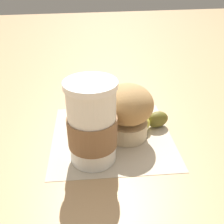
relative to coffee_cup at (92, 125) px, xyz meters
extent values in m
plane|color=tan|center=(0.06, -0.05, -0.07)|extent=(3.00, 3.00, 0.00)
cube|color=beige|center=(0.06, -0.05, -0.07)|extent=(0.26, 0.26, 0.00)
cylinder|color=white|center=(0.00, 0.00, 0.00)|extent=(0.08, 0.08, 0.14)
cylinder|color=white|center=(0.00, 0.00, 0.07)|extent=(0.09, 0.09, 0.01)
cylinder|color=#846042|center=(0.00, 0.00, -0.01)|extent=(0.09, 0.09, 0.05)
cylinder|color=beige|center=(0.06, -0.07, -0.05)|extent=(0.08, 0.08, 0.03)
ellipsoid|color=#AD8451|center=(0.06, -0.07, 0.00)|extent=(0.10, 0.10, 0.08)
ellipsoid|color=#D6CC4C|center=(0.11, -0.01, -0.05)|extent=(0.06, 0.05, 0.04)
ellipsoid|color=#D6CC4C|center=(0.08, -0.05, -0.05)|extent=(0.06, 0.07, 0.04)
ellipsoid|color=#D6CC4C|center=(0.07, -0.10, -0.05)|extent=(0.05, 0.06, 0.04)
ellipsoid|color=brown|center=(0.08, -0.15, -0.05)|extent=(0.03, 0.05, 0.04)
camera|label=1|loc=(-0.37, 0.03, 0.24)|focal=42.00mm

